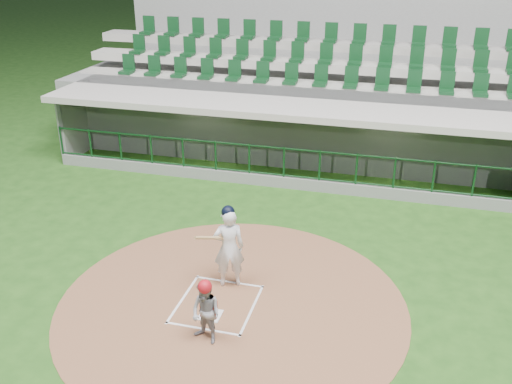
# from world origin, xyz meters

# --- Properties ---
(ground) EXTENTS (120.00, 120.00, 0.00)m
(ground) POSITION_xyz_m (0.00, 0.00, 0.00)
(ground) COLOR #1E4714
(ground) RESTS_ON ground
(dirt_circle) EXTENTS (7.20, 7.20, 0.01)m
(dirt_circle) POSITION_xyz_m (0.30, -0.20, 0.01)
(dirt_circle) COLOR brown
(dirt_circle) RESTS_ON ground
(home_plate) EXTENTS (0.43, 0.43, 0.02)m
(home_plate) POSITION_xyz_m (0.00, -0.70, 0.02)
(home_plate) COLOR silver
(home_plate) RESTS_ON dirt_circle
(batter_box_chalk) EXTENTS (1.55, 1.80, 0.01)m
(batter_box_chalk) POSITION_xyz_m (0.00, -0.30, 0.02)
(batter_box_chalk) COLOR white
(batter_box_chalk) RESTS_ON ground
(dugout_structure) EXTENTS (16.40, 3.70, 3.00)m
(dugout_structure) POSITION_xyz_m (0.09, 7.82, 0.96)
(dugout_structure) COLOR gray
(dugout_structure) RESTS_ON ground
(seating_deck) EXTENTS (17.00, 6.72, 5.15)m
(seating_deck) POSITION_xyz_m (0.00, 10.91, 1.42)
(seating_deck) COLOR slate
(seating_deck) RESTS_ON ground
(batter) EXTENTS (0.93, 0.97, 1.89)m
(batter) POSITION_xyz_m (0.02, 0.49, 0.95)
(batter) COLOR white
(batter) RESTS_ON dirt_circle
(catcher) EXTENTS (0.74, 0.66, 1.32)m
(catcher) POSITION_xyz_m (0.19, -1.44, 0.66)
(catcher) COLOR gray
(catcher) RESTS_ON dirt_circle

